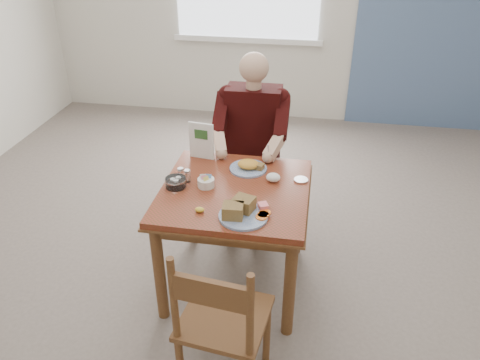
% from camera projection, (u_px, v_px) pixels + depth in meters
% --- Properties ---
extents(floor, '(6.00, 6.00, 0.00)m').
position_uv_depth(floor, '(235.00, 280.00, 3.25)').
color(floor, '#61564F').
rests_on(floor, ground).
extents(accent_panel, '(1.60, 0.02, 2.80)m').
position_uv_depth(accent_panel, '(438.00, 1.00, 4.84)').
color(accent_panel, slate).
rests_on(accent_panel, ground).
extents(lemon_wedge, '(0.06, 0.05, 0.03)m').
position_uv_depth(lemon_wedge, '(200.00, 210.00, 2.65)').
color(lemon_wedge, gold).
rests_on(lemon_wedge, table).
extents(napkin, '(0.09, 0.08, 0.06)m').
position_uv_depth(napkin, '(273.00, 177.00, 2.93)').
color(napkin, white).
rests_on(napkin, table).
extents(metal_dish, '(0.10, 0.10, 0.01)m').
position_uv_depth(metal_dish, '(301.00, 180.00, 2.95)').
color(metal_dish, silver).
rests_on(metal_dish, table).
extents(table, '(0.92, 0.92, 0.75)m').
position_uv_depth(table, '(235.00, 204.00, 2.93)').
color(table, maroon).
rests_on(table, ground).
extents(chair_far, '(0.42, 0.42, 0.95)m').
position_uv_depth(chair_far, '(253.00, 166.00, 3.69)').
color(chair_far, brown).
rests_on(chair_far, ground).
extents(chair_near, '(0.47, 0.47, 0.95)m').
position_uv_depth(chair_near, '(222.00, 323.00, 2.30)').
color(chair_near, brown).
rests_on(chair_near, ground).
extents(diner, '(0.53, 0.56, 1.39)m').
position_uv_depth(diner, '(252.00, 132.00, 3.44)').
color(diner, gray).
rests_on(diner, chair_far).
extents(near_plate, '(0.31, 0.30, 0.09)m').
position_uv_depth(near_plate, '(242.00, 211.00, 2.60)').
color(near_plate, white).
rests_on(near_plate, table).
extents(far_plate, '(0.31, 0.31, 0.07)m').
position_uv_depth(far_plate, '(249.00, 166.00, 3.07)').
color(far_plate, white).
rests_on(far_plate, table).
extents(caddy, '(0.13, 0.13, 0.08)m').
position_uv_depth(caddy, '(206.00, 182.00, 2.88)').
color(caddy, white).
rests_on(caddy, table).
extents(shakers, '(0.10, 0.06, 0.08)m').
position_uv_depth(shakers, '(184.00, 175.00, 2.93)').
color(shakers, white).
rests_on(shakers, table).
extents(creamer, '(0.17, 0.17, 0.06)m').
position_uv_depth(creamer, '(176.00, 182.00, 2.88)').
color(creamer, white).
rests_on(creamer, table).
extents(menu, '(0.18, 0.04, 0.26)m').
position_uv_depth(menu, '(201.00, 141.00, 3.16)').
color(menu, white).
rests_on(menu, table).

